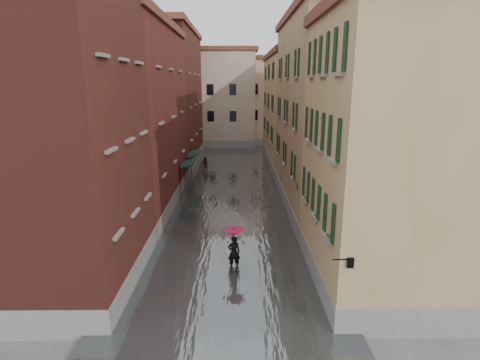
{
  "coord_description": "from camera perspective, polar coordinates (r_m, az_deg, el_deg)",
  "views": [
    {
      "loc": [
        0.52,
        -17.53,
        8.9
      ],
      "look_at": [
        0.71,
        5.07,
        3.0
      ],
      "focal_mm": 28.0,
      "sensor_mm": 36.0,
      "label": 1
    }
  ],
  "objects": [
    {
      "name": "ground",
      "position": [
        19.67,
        -2.0,
        -12.29
      ],
      "size": [
        120.0,
        120.0,
        0.0
      ],
      "primitive_type": "plane",
      "color": "#545456",
      "rests_on": "ground"
    },
    {
      "name": "floodwater",
      "position": [
        31.78,
        -1.41,
        -1.45
      ],
      "size": [
        10.0,
        60.0,
        0.2
      ],
      "primitive_type": "cube",
      "color": "#51575A",
      "rests_on": "ground"
    },
    {
      "name": "building_left_near",
      "position": [
        17.42,
        -26.17,
        5.22
      ],
      "size": [
        6.0,
        8.0,
        13.0
      ],
      "primitive_type": "cube",
      "color": "maroon",
      "rests_on": "ground"
    },
    {
      "name": "building_left_mid",
      "position": [
        27.71,
        -16.42,
        8.55
      ],
      "size": [
        6.0,
        14.0,
        12.5
      ],
      "primitive_type": "cube",
      "color": "maroon",
      "rests_on": "ground"
    },
    {
      "name": "building_left_far",
      "position": [
        42.25,
        -10.97,
        11.79
      ],
      "size": [
        6.0,
        16.0,
        14.0
      ],
      "primitive_type": "cube",
      "color": "maroon",
      "rests_on": "ground"
    },
    {
      "name": "building_right_near",
      "position": [
        17.12,
        21.79,
        2.97
      ],
      "size": [
        6.0,
        8.0,
        11.5
      ],
      "primitive_type": "cube",
      "color": "#9D8C51",
      "rests_on": "ground"
    },
    {
      "name": "building_right_mid",
      "position": [
        27.42,
        13.36,
        9.22
      ],
      "size": [
        6.0,
        14.0,
        13.0
      ],
      "primitive_type": "cube",
      "color": "tan",
      "rests_on": "ground"
    },
    {
      "name": "building_right_far",
      "position": [
        42.15,
        8.49,
        10.18
      ],
      "size": [
        6.0,
        16.0,
        11.5
      ],
      "primitive_type": "cube",
      "color": "#9D8C51",
      "rests_on": "ground"
    },
    {
      "name": "building_end_cream",
      "position": [
        55.7,
        -4.21,
        12.12
      ],
      "size": [
        12.0,
        9.0,
        13.0
      ],
      "primitive_type": "cube",
      "color": "beige",
      "rests_on": "ground"
    },
    {
      "name": "building_end_pink",
      "position": [
        57.87,
        5.05,
        11.7
      ],
      "size": [
        10.0,
        9.0,
        12.0
      ],
      "primitive_type": "cube",
      "color": "#CCA58F",
      "rests_on": "ground"
    },
    {
      "name": "awning_near",
      "position": [
        30.71,
        -7.98,
        2.39
      ],
      "size": [
        1.09,
        2.88,
        2.8
      ],
      "color": "#142E22",
      "rests_on": "ground"
    },
    {
      "name": "awning_far",
      "position": [
        34.94,
        -7.08,
        3.91
      ],
      "size": [
        1.09,
        3.24,
        2.8
      ],
      "color": "#142E22",
      "rests_on": "ground"
    },
    {
      "name": "wall_lantern",
      "position": [
        13.5,
        16.32,
        -11.89
      ],
      "size": [
        0.71,
        0.22,
        0.35
      ],
      "color": "black",
      "rests_on": "ground"
    },
    {
      "name": "window_planters",
      "position": [
        19.03,
        10.45,
        -2.08
      ],
      "size": [
        0.59,
        10.71,
        0.84
      ],
      "color": "brown",
      "rests_on": "ground"
    },
    {
      "name": "pedestrian_main",
      "position": [
        18.41,
        -0.96,
        -9.87
      ],
      "size": [
        1.01,
        1.01,
        2.06
      ],
      "color": "black",
      "rests_on": "ground"
    },
    {
      "name": "pedestrian_far",
      "position": [
        38.33,
        -5.24,
        2.33
      ],
      "size": [
        0.77,
        0.61,
        1.56
      ],
      "primitive_type": "imported",
      "rotation": [
        0.0,
        0.0,
        0.03
      ],
      "color": "black",
      "rests_on": "ground"
    }
  ]
}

